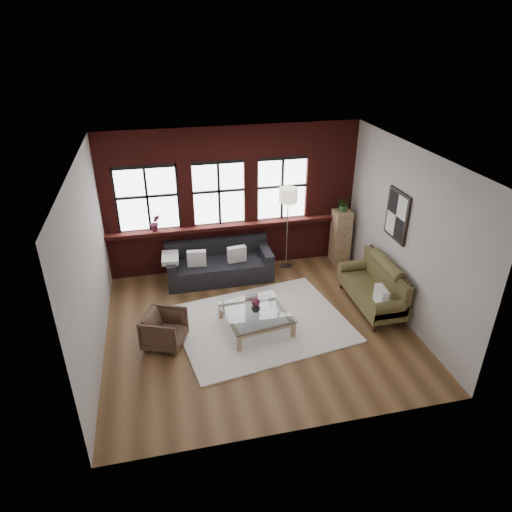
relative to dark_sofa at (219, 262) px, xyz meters
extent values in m
plane|color=brown|center=(0.43, -1.90, -0.41)|extent=(5.50, 5.50, 0.00)
plane|color=white|center=(0.43, -1.90, 2.79)|extent=(5.50, 5.50, 0.00)
plane|color=#B2ABA6|center=(0.43, 0.60, 1.19)|extent=(5.50, 0.00, 5.50)
plane|color=#B2ABA6|center=(0.43, -4.40, 1.19)|extent=(5.50, 0.00, 5.50)
plane|color=#B2ABA6|center=(-2.32, -1.90, 1.19)|extent=(0.00, 5.00, 5.00)
plane|color=#B2ABA6|center=(3.18, -1.90, 1.19)|extent=(0.00, 5.00, 5.00)
cube|color=#521613|center=(0.43, 0.45, 0.63)|extent=(5.50, 0.30, 0.08)
cube|color=silver|center=(0.51, -1.87, -0.39)|extent=(3.39, 2.85, 0.03)
cube|color=silver|center=(-0.48, -0.10, 0.19)|extent=(0.41, 0.18, 0.34)
cube|color=silver|center=(0.38, -0.10, 0.19)|extent=(0.42, 0.20, 0.34)
cube|color=silver|center=(2.65, -2.30, 0.18)|extent=(0.17, 0.39, 0.34)
imported|color=#453122|center=(-1.27, -2.07, -0.10)|extent=(0.89, 0.88, 0.63)
imported|color=#B2B2B2|center=(0.38, -1.97, 0.05)|extent=(0.19, 0.19, 0.17)
sphere|color=maroon|center=(0.38, -1.97, 0.16)|extent=(0.15, 0.15, 0.15)
cube|color=#A27E57|center=(2.87, 0.19, 0.22)|extent=(0.39, 0.39, 1.26)
imported|color=#2D5923|center=(2.87, 0.19, 1.02)|extent=(0.39, 0.37, 0.35)
imported|color=maroon|center=(-1.26, 0.42, 0.86)|extent=(0.23, 0.19, 0.38)
camera|label=1|loc=(-1.13, -8.66, 4.68)|focal=32.00mm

